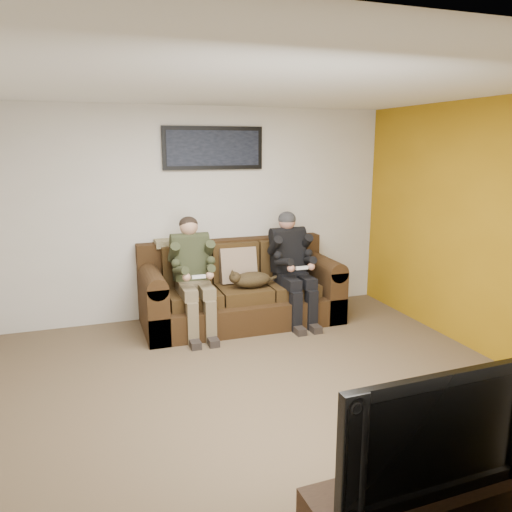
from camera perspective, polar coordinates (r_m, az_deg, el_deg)
name	(u,v)px	position (r m, az deg, el deg)	size (l,w,h in m)	color
floor	(256,391)	(4.58, 0.05, -15.23)	(5.00, 5.00, 0.00)	brown
ceiling	(257,84)	(4.08, 0.06, 19.11)	(5.00, 5.00, 0.00)	silver
wall_back	(197,214)	(6.28, -6.72, 4.82)	(5.00, 5.00, 0.00)	beige
wall_front	(435,352)	(2.23, 19.75, -10.24)	(5.00, 5.00, 0.00)	beige
wall_right	(495,231)	(5.48, 25.62, 2.55)	(4.50, 4.50, 0.00)	beige
accent_wall_right	(494,231)	(5.47, 25.55, 2.55)	(4.50, 4.50, 0.00)	#A37410
sofa	(239,291)	(6.18, -1.93, -4.07)	(2.38, 1.03, 0.97)	#33200F
throw_pillow	(238,265)	(6.14, -2.08, -1.05)	(0.45, 0.13, 0.43)	#947A61
throw_blanket	(175,243)	(6.16, -9.23, 1.51)	(0.49, 0.24, 0.09)	#9A9471
person_left	(193,268)	(5.75, -7.23, -1.42)	(0.51, 0.87, 1.33)	brown
person_right	(292,260)	(6.11, 4.11, -0.49)	(0.51, 0.86, 1.34)	black
cat	(250,279)	(5.93, -0.64, -2.70)	(0.66, 0.26, 0.24)	#45341B
framed_poster	(213,148)	(6.24, -4.91, 12.19)	(1.25, 0.05, 0.52)	black
television	(428,425)	(2.82, 19.08, -17.79)	(1.18, 0.15, 0.68)	black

